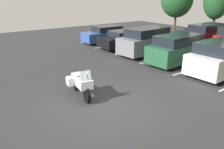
{
  "coord_description": "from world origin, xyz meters",
  "views": [
    {
      "loc": [
        6.84,
        -4.57,
        4.27
      ],
      "look_at": [
        -0.7,
        0.84,
        0.99
      ],
      "focal_mm": 36.85,
      "sensor_mm": 36.0,
      "label": 1
    }
  ],
  "objects": [
    {
      "name": "car_grey",
      "position": [
        -5.23,
        7.37,
        0.97
      ],
      "size": [
        2.2,
        4.99,
        1.95
      ],
      "color": "slate",
      "rests_on": "ground"
    },
    {
      "name": "parking_stripes",
      "position": [
        -0.91,
        7.65,
        0.0
      ],
      "size": [
        21.93,
        5.03,
        0.01
      ],
      "color": "silver",
      "rests_on": "ground"
    },
    {
      "name": "tree_left",
      "position": [
        -7.49,
        19.46,
        3.63
      ],
      "size": [
        2.71,
        2.71,
        5.7
      ],
      "color": "#4C3823",
      "rests_on": "ground"
    },
    {
      "name": "car_white",
      "position": [
        0.42,
        7.53,
        0.92
      ],
      "size": [
        2.14,
        4.64,
        1.85
      ],
      "color": "white",
      "rests_on": "ground"
    },
    {
      "name": "car_blue",
      "position": [
        -10.62,
        7.49,
        0.73
      ],
      "size": [
        2.13,
        4.86,
        1.5
      ],
      "color": "#2D519E",
      "rests_on": "ground"
    },
    {
      "name": "motorcycle_touring",
      "position": [
        -1.41,
        -0.29,
        0.65
      ],
      "size": [
        2.13,
        1.03,
        1.36
      ],
      "color": "black",
      "rests_on": "ground"
    },
    {
      "name": "ground",
      "position": [
        0.0,
        0.0,
        -0.05
      ],
      "size": [
        44.0,
        44.0,
        0.1
      ],
      "primitive_type": "cube",
      "color": "#2D2D30"
    },
    {
      "name": "car_green",
      "position": [
        -2.36,
        7.42,
        0.91
      ],
      "size": [
        2.03,
        4.95,
        1.84
      ],
      "color": "#235638",
      "rests_on": "ground"
    },
    {
      "name": "car_far_maroon",
      "position": [
        -4.56,
        13.9,
        0.91
      ],
      "size": [
        1.92,
        4.82,
        1.82
      ],
      "color": "maroon",
      "rests_on": "ground"
    },
    {
      "name": "tree_center_left",
      "position": [
        -11.22,
        17.55,
        3.62
      ],
      "size": [
        3.61,
        3.61,
        5.63
      ],
      "color": "#4C3823",
      "rests_on": "ground"
    },
    {
      "name": "car_black",
      "position": [
        -7.75,
        7.48,
        0.72
      ],
      "size": [
        2.19,
        4.94,
        1.44
      ],
      "color": "black",
      "rests_on": "ground"
    }
  ]
}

